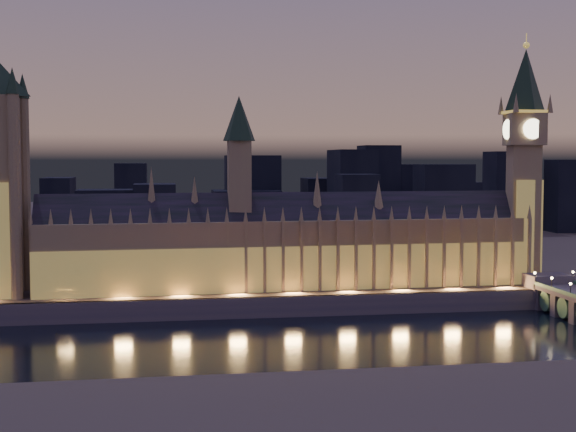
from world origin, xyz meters
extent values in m
plane|color=black|center=(0.00, 0.00, 0.00)|extent=(2000.00, 2000.00, 0.00)
cube|color=#443A3A|center=(0.00, 520.00, 4.00)|extent=(2000.00, 960.00, 8.00)
cube|color=#484257|center=(0.00, 41.00, 4.00)|extent=(2000.00, 2.50, 8.00)
cube|color=#92705A|center=(6.20, 62.00, 22.00)|extent=(200.59, 27.14, 28.00)
cube|color=#B69947|center=(6.20, 51.75, 17.00)|extent=(200.00, 0.50, 18.00)
cube|color=black|center=(6.20, 62.00, 39.00)|extent=(200.45, 23.41, 16.26)
cube|color=#92705A|center=(-13.80, 62.00, 52.00)|extent=(9.00, 9.00, 32.00)
cone|color=#1F3324|center=(-13.80, 62.00, 77.00)|extent=(13.00, 13.00, 18.00)
cube|color=#92705A|center=(-93.80, 51.40, 22.00)|extent=(1.20, 1.20, 28.00)
cone|color=#92705A|center=(-93.80, 52.00, 39.00)|extent=(2.00, 2.00, 6.00)
cube|color=#92705A|center=(-86.39, 51.40, 22.00)|extent=(1.20, 1.20, 28.00)
cone|color=#92705A|center=(-86.39, 52.00, 39.00)|extent=(2.00, 2.00, 6.00)
cube|color=#92705A|center=(-78.98, 51.40, 22.00)|extent=(1.20, 1.20, 28.00)
cone|color=#92705A|center=(-78.98, 52.00, 39.00)|extent=(2.00, 2.00, 6.00)
cube|color=#92705A|center=(-71.58, 51.40, 22.00)|extent=(1.20, 1.20, 28.00)
cone|color=#92705A|center=(-71.58, 52.00, 39.00)|extent=(2.00, 2.00, 6.00)
cube|color=#92705A|center=(-64.17, 51.40, 22.00)|extent=(1.20, 1.20, 28.00)
cone|color=#92705A|center=(-64.17, 52.00, 39.00)|extent=(2.00, 2.00, 6.00)
cube|color=#92705A|center=(-56.76, 51.40, 22.00)|extent=(1.20, 1.20, 28.00)
cone|color=#92705A|center=(-56.76, 52.00, 39.00)|extent=(2.00, 2.00, 6.00)
cube|color=#92705A|center=(-49.35, 51.40, 22.00)|extent=(1.20, 1.20, 28.00)
cone|color=#92705A|center=(-49.35, 52.00, 39.00)|extent=(2.00, 2.00, 6.00)
cube|color=#92705A|center=(-41.95, 51.40, 22.00)|extent=(1.20, 1.20, 28.00)
cone|color=#92705A|center=(-41.95, 52.00, 39.00)|extent=(2.00, 2.00, 6.00)
cube|color=#92705A|center=(-34.54, 51.40, 22.00)|extent=(1.20, 1.20, 28.00)
cone|color=#92705A|center=(-34.54, 52.00, 39.00)|extent=(2.00, 2.00, 6.00)
cube|color=#92705A|center=(-27.13, 51.40, 22.00)|extent=(1.20, 1.20, 28.00)
cone|color=#92705A|center=(-27.13, 52.00, 39.00)|extent=(2.00, 2.00, 6.00)
cube|color=#92705A|center=(-19.72, 51.40, 22.00)|extent=(1.20, 1.20, 28.00)
cone|color=#92705A|center=(-19.72, 52.00, 39.00)|extent=(2.00, 2.00, 6.00)
cube|color=#92705A|center=(-12.32, 51.40, 22.00)|extent=(1.20, 1.20, 28.00)
cone|color=#92705A|center=(-12.32, 52.00, 39.00)|extent=(2.00, 2.00, 6.00)
cube|color=#92705A|center=(-4.91, 51.40, 22.00)|extent=(1.20, 1.20, 28.00)
cone|color=#92705A|center=(-4.91, 52.00, 39.00)|extent=(2.00, 2.00, 6.00)
cube|color=#92705A|center=(2.50, 51.40, 22.00)|extent=(1.20, 1.20, 28.00)
cone|color=#92705A|center=(2.50, 52.00, 39.00)|extent=(2.00, 2.00, 6.00)
cube|color=#92705A|center=(9.90, 51.40, 22.00)|extent=(1.20, 1.20, 28.00)
cone|color=#92705A|center=(9.90, 52.00, 39.00)|extent=(2.00, 2.00, 6.00)
cube|color=#92705A|center=(17.31, 51.40, 22.00)|extent=(1.20, 1.20, 28.00)
cone|color=#92705A|center=(17.31, 52.00, 39.00)|extent=(2.00, 2.00, 6.00)
cube|color=#92705A|center=(24.72, 51.40, 22.00)|extent=(1.20, 1.20, 28.00)
cone|color=#92705A|center=(24.72, 52.00, 39.00)|extent=(2.00, 2.00, 6.00)
cube|color=#92705A|center=(32.13, 51.40, 22.00)|extent=(1.20, 1.20, 28.00)
cone|color=#92705A|center=(32.13, 52.00, 39.00)|extent=(2.00, 2.00, 6.00)
cube|color=#92705A|center=(39.53, 51.40, 22.00)|extent=(1.20, 1.20, 28.00)
cone|color=#92705A|center=(39.53, 52.00, 39.00)|extent=(2.00, 2.00, 6.00)
cube|color=#92705A|center=(46.94, 51.40, 22.00)|extent=(1.20, 1.20, 28.00)
cone|color=#92705A|center=(46.94, 52.00, 39.00)|extent=(2.00, 2.00, 6.00)
cube|color=#92705A|center=(54.35, 51.40, 22.00)|extent=(1.20, 1.20, 28.00)
cone|color=#92705A|center=(54.35, 52.00, 39.00)|extent=(2.00, 2.00, 6.00)
cube|color=#92705A|center=(61.76, 51.40, 22.00)|extent=(1.20, 1.20, 28.00)
cone|color=#92705A|center=(61.76, 52.00, 39.00)|extent=(2.00, 2.00, 6.00)
cube|color=#92705A|center=(69.16, 51.40, 22.00)|extent=(1.20, 1.20, 28.00)
cone|color=#92705A|center=(69.16, 52.00, 39.00)|extent=(2.00, 2.00, 6.00)
cube|color=#92705A|center=(76.57, 51.40, 22.00)|extent=(1.20, 1.20, 28.00)
cone|color=#92705A|center=(76.57, 52.00, 39.00)|extent=(2.00, 2.00, 6.00)
cube|color=#92705A|center=(83.98, 51.40, 22.00)|extent=(1.20, 1.20, 28.00)
cone|color=#92705A|center=(83.98, 52.00, 39.00)|extent=(2.00, 2.00, 6.00)
cube|color=#92705A|center=(91.39, 51.40, 22.00)|extent=(1.20, 1.20, 28.00)
cone|color=#92705A|center=(91.39, 52.00, 39.00)|extent=(2.00, 2.00, 6.00)
cube|color=#92705A|center=(98.79, 51.40, 22.00)|extent=(1.20, 1.20, 28.00)
cone|color=#92705A|center=(98.79, 52.00, 39.00)|extent=(2.00, 2.00, 6.00)
cube|color=#92705A|center=(106.20, 51.40, 22.00)|extent=(1.20, 1.20, 28.00)
cone|color=#92705A|center=(106.20, 52.00, 39.00)|extent=(2.00, 2.00, 6.00)
cone|color=#92705A|center=(-48.80, 62.00, 49.00)|extent=(4.40, 4.40, 18.00)
cone|color=#92705A|center=(-31.80, 62.00, 47.00)|extent=(4.40, 4.40, 14.00)
cone|color=#92705A|center=(18.20, 62.00, 48.00)|extent=(4.40, 4.40, 16.00)
cone|color=#92705A|center=(44.20, 62.00, 46.00)|extent=(4.40, 4.40, 12.00)
cylinder|color=#92705A|center=(-99.00, 51.00, 46.35)|extent=(4.40, 4.40, 76.70)
cone|color=#1F3324|center=(-99.00, 51.00, 89.70)|extent=(5.20, 5.20, 10.00)
cylinder|color=#92705A|center=(-99.00, 73.00, 46.35)|extent=(4.40, 4.40, 76.70)
cone|color=#1F3324|center=(-99.00, 73.00, 89.70)|extent=(5.20, 5.20, 10.00)
cube|color=#92705A|center=(108.00, 62.00, 37.28)|extent=(13.80, 13.80, 58.55)
cube|color=#B69947|center=(108.00, 55.80, 30.00)|extent=(12.00, 0.50, 44.00)
cube|color=#92705A|center=(108.00, 62.00, 73.28)|extent=(15.00, 15.00, 13.45)
cube|color=#F2C64C|center=(108.00, 62.00, 80.60)|extent=(15.75, 15.75, 1.20)
cone|color=#1F3324|center=(108.00, 62.00, 94.20)|extent=(18.00, 18.00, 26.00)
sphere|color=#F2C64C|center=(108.00, 62.00, 108.70)|extent=(2.80, 2.80, 2.80)
cylinder|color=#F2C64C|center=(108.00, 62.00, 111.20)|extent=(0.40, 0.40, 5.00)
cylinder|color=#FFF2BF|center=(108.00, 54.25, 73.28)|extent=(8.40, 0.50, 8.40)
cylinder|color=#FFF2BF|center=(108.00, 69.75, 73.28)|extent=(8.40, 0.50, 8.40)
cylinder|color=#FFF2BF|center=(100.25, 62.00, 73.28)|extent=(0.50, 8.40, 8.40)
cylinder|color=#FFF2BF|center=(115.75, 62.00, 73.28)|extent=(0.50, 8.40, 8.40)
cone|color=#92705A|center=(100.50, 54.50, 84.00)|extent=(2.60, 2.60, 8.00)
cone|color=#92705A|center=(100.50, 69.50, 84.00)|extent=(2.60, 2.60, 8.00)
cone|color=#92705A|center=(115.50, 54.50, 84.00)|extent=(2.60, 2.60, 8.00)
cone|color=#92705A|center=(115.50, 69.50, 84.00)|extent=(2.60, 2.60, 8.00)
cube|color=#484257|center=(111.49, 45.00, 8.75)|extent=(17.34, 12.00, 9.50)
cylinder|color=black|center=(103.22, 11.43, 12.70)|extent=(0.30, 0.30, 4.40)
sphere|color=#FFD88C|center=(103.22, 11.43, 15.00)|extent=(1.00, 1.00, 1.00)
cube|color=#484257|center=(111.49, 25.71, 4.35)|extent=(15.61, 4.00, 9.50)
cylinder|color=black|center=(103.22, 25.71, 12.70)|extent=(0.30, 0.30, 4.40)
sphere|color=#FFD88C|center=(103.22, 25.71, 15.00)|extent=(1.00, 1.00, 1.00)
cube|color=#484257|center=(111.49, 40.00, 4.35)|extent=(15.61, 4.00, 9.50)
cylinder|color=black|center=(103.22, 40.00, 12.70)|extent=(0.30, 0.30, 4.40)
sphere|color=#FFD88C|center=(103.22, 40.00, 15.00)|extent=(1.00, 1.00, 1.00)
cylinder|color=black|center=(119.76, 40.00, 12.70)|extent=(0.30, 0.30, 4.40)
sphere|color=#FFD88C|center=(119.76, 40.00, 15.00)|extent=(1.00, 1.00, 1.00)
cylinder|color=#406C52|center=(111.49, 32.86, 4.70)|extent=(15.26, 8.00, 8.00)
cube|color=black|center=(52.85, 130.59, 17.90)|extent=(19.03, 19.80, 19.80)
cube|color=black|center=(54.64, 142.01, 30.55)|extent=(19.65, 20.18, 45.09)
cube|color=black|center=(62.59, 287.29, 27.90)|extent=(19.44, 30.73, 39.79)
cube|color=black|center=(17.60, 293.60, 35.76)|extent=(37.76, 19.44, 55.51)
cube|color=black|center=(-63.62, 249.55, 33.18)|extent=(18.99, 34.57, 50.36)
cube|color=black|center=(-48.44, 157.00, 28.05)|extent=(21.11, 25.14, 40.10)
cube|color=black|center=(-69.43, 168.67, 26.44)|extent=(38.19, 23.57, 36.88)
cube|color=black|center=(165.08, 282.97, 17.02)|extent=(43.78, 39.06, 18.03)
cube|color=black|center=(-116.07, 315.96, 28.08)|extent=(19.72, 40.72, 40.16)
cube|color=black|center=(11.34, 279.78, 23.94)|extent=(44.53, 36.65, 31.87)
cube|color=black|center=(-40.29, 299.85, 18.41)|extent=(40.45, 27.15, 20.81)
cube|color=black|center=(76.86, 245.55, 37.46)|extent=(24.63, 41.01, 58.92)
cube|color=black|center=(32.32, 174.58, 19.79)|extent=(44.15, 42.43, 23.58)
cube|color=black|center=(118.53, 189.31, 32.94)|extent=(30.39, 22.61, 49.87)
cube|color=black|center=(153.64, 259.49, 26.70)|extent=(28.33, 19.81, 37.40)
cube|color=black|center=(138.29, 170.48, 21.05)|extent=(24.83, 31.49, 26.09)
cube|color=black|center=(132.21, 301.59, 32.62)|extent=(19.19, 29.53, 49.24)
cube|color=black|center=(109.65, 300.00, 39.37)|extent=(26.00, 26.00, 62.74)
cube|color=black|center=(206.81, 300.00, 37.29)|extent=(26.00, 26.00, 58.57)
camera|label=1|loc=(-44.61, -260.32, 60.32)|focal=50.00mm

